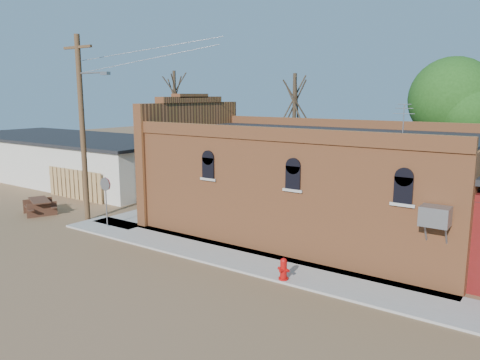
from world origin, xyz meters
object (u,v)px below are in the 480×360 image
Objects in this scene: picnic_table at (40,205)px; stop_sign at (106,189)px; utility_pole at (83,125)px; fire_hydrant at (283,269)px; brick_bar at (304,182)px; trash_barrel at (171,207)px.

stop_sign is at bearing 26.27° from picnic_table.
utility_pole is 12.74m from fire_hydrant.
fire_hydrant is (2.14, -5.50, -1.89)m from brick_bar.
trash_barrel is (-9.08, 4.14, 0.01)m from fire_hydrant.
fire_hydrant is at bearing 20.65° from picnic_table.
brick_bar is at bearing 43.79° from picnic_table.
utility_pole is at bearing -134.05° from trash_barrel.
fire_hydrant is 9.98m from trash_barrel.
fire_hydrant is at bearing -24.54° from trash_barrel.
trash_barrel reaches higher than fire_hydrant.
fire_hydrant is (11.92, -1.20, -4.32)m from utility_pole.
brick_bar is 21.30× the size of trash_barrel.
trash_barrel is (0.94, 3.32, -1.42)m from stop_sign.
utility_pole is 3.83× the size of stop_sign.
fire_hydrant is 15.01m from picnic_table.
brick_bar reaches higher than trash_barrel.
stop_sign is at bearing -149.33° from brick_bar.
picnic_table is (-5.92, -3.64, 0.05)m from trash_barrel.
utility_pole reaches higher than picnic_table.
stop_sign is at bearing -163.62° from fire_hydrant.
utility_pole reaches higher than trash_barrel.
stop_sign is at bearing -11.20° from utility_pole.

